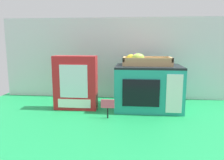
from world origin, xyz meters
TOP-DOWN VIEW (x-y plane):
  - ground_plane at (0.00, 0.00)m, footprint 1.70×1.70m
  - display_back_panel at (0.00, 0.28)m, footprint 1.61×0.03m
  - toy_microwave at (0.20, 0.03)m, footprint 0.38×0.27m
  - food_groups_crate at (0.18, 0.05)m, footprint 0.28×0.17m
  - cookie_set_box at (-0.22, -0.03)m, footprint 0.25×0.08m
  - price_sign at (-0.01, -0.17)m, footprint 0.07×0.01m

SIDE VIEW (x-z plane):
  - ground_plane at x=0.00m, z-range 0.00..0.00m
  - price_sign at x=-0.01m, z-range 0.02..0.12m
  - toy_microwave at x=0.20m, z-range 0.00..0.26m
  - cookie_set_box at x=-0.22m, z-range 0.00..0.31m
  - display_back_panel at x=0.00m, z-range 0.00..0.55m
  - food_groups_crate at x=0.18m, z-range 0.24..0.31m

